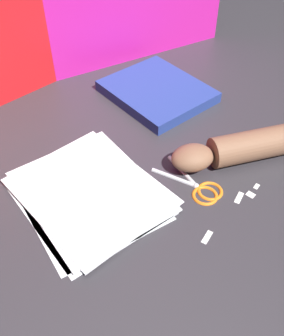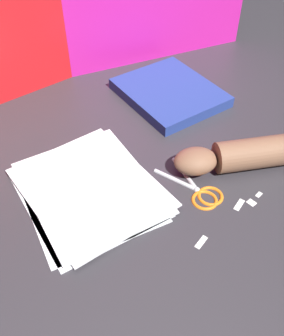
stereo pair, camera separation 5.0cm
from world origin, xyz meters
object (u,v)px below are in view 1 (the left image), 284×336
(book_closed, at_px, (157,91))
(scissors, at_px, (198,186))
(hand_forearm, at_px, (240,148))
(paper_stack, at_px, (88,193))

(book_closed, xyz_separation_m, scissors, (-0.13, -0.30, -0.01))
(scissors, bearing_deg, hand_forearm, 4.70)
(book_closed, bearing_deg, paper_stack, -149.59)
(scissors, bearing_deg, book_closed, 65.97)
(paper_stack, bearing_deg, hand_forearm, -18.57)
(paper_stack, bearing_deg, scissors, -31.58)
(hand_forearm, bearing_deg, paper_stack, 161.43)
(paper_stack, distance_m, scissors, 0.22)
(paper_stack, distance_m, hand_forearm, 0.32)
(book_closed, distance_m, scissors, 0.33)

